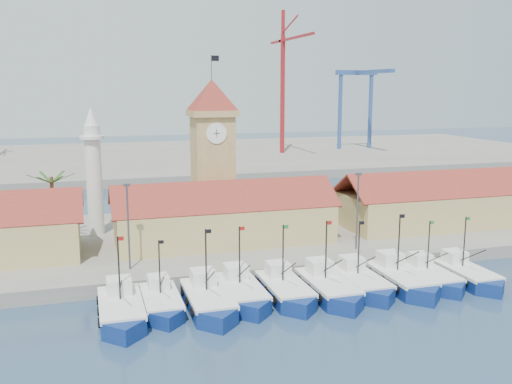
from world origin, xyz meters
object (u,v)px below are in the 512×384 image
object	(u,v)px
boat_0	(121,312)
clock_tower	(213,151)
minaret	(94,171)
boat_5	(329,289)

from	to	relation	value
boat_0	clock_tower	size ratio (longest dim) A/B	0.46
boat_0	clock_tower	bearing A→B (deg)	60.51
boat_0	minaret	bearing A→B (deg)	93.27
minaret	boat_5	bearing A→B (deg)	-50.61
boat_5	clock_tower	xyz separation A→B (m)	(-6.23, 23.86, 11.15)
boat_0	minaret	xyz separation A→B (m)	(-1.48, 25.91, 8.92)
clock_tower	minaret	bearing A→B (deg)	172.39
boat_5	clock_tower	size ratio (longest dim) A/B	0.46
clock_tower	minaret	distance (m)	15.30
boat_0	boat_5	xyz separation A→B (m)	(19.76, 0.05, 0.01)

